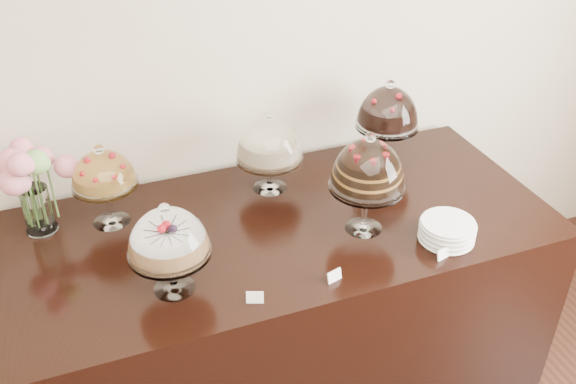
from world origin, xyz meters
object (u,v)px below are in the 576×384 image
object	(u,v)px
cake_stand_sugar_sponge	(168,238)
flower_vase	(31,178)
display_counter	(284,304)
cake_stand_choco_layer	(368,168)
cake_stand_cheesecake	(269,143)
cake_stand_fruit_tart	(103,173)
plate_stack	(447,231)
cake_stand_dark_choco	(388,111)

from	to	relation	value
cake_stand_sugar_sponge	flower_vase	size ratio (longest dim) A/B	0.92
flower_vase	cake_stand_sugar_sponge	bearing A→B (deg)	-52.08
display_counter	cake_stand_choco_layer	bearing A→B (deg)	-26.94
cake_stand_cheesecake	cake_stand_fruit_tart	size ratio (longest dim) A/B	1.04
cake_stand_choco_layer	cake_stand_fruit_tart	distance (m)	1.03
cake_stand_cheesecake	flower_vase	distance (m)	0.95
cake_stand_cheesecake	flower_vase	world-z (taller)	flower_vase
plate_stack	cake_stand_fruit_tart	bearing A→B (deg)	154.04
cake_stand_cheesecake	plate_stack	world-z (taller)	cake_stand_cheesecake
display_counter	flower_vase	bearing A→B (deg)	161.85
cake_stand_dark_choco	cake_stand_cheesecake	bearing A→B (deg)	-178.86
cake_stand_choco_layer	plate_stack	world-z (taller)	cake_stand_choco_layer
cake_stand_cheesecake	cake_stand_dark_choco	world-z (taller)	cake_stand_dark_choco
cake_stand_sugar_sponge	plate_stack	distance (m)	1.08
display_counter	flower_vase	distance (m)	1.19
cake_stand_sugar_sponge	cake_stand_cheesecake	xyz separation A→B (m)	(0.54, 0.51, -0.00)
cake_stand_fruit_tart	flower_vase	xyz separation A→B (m)	(-0.26, 0.04, 0.01)
cake_stand_sugar_sponge	cake_stand_dark_choco	size ratio (longest dim) A/B	0.87
cake_stand_sugar_sponge	cake_stand_fruit_tart	bearing A→B (deg)	107.17
cake_stand_sugar_sponge	flower_vase	bearing A→B (deg)	127.92
display_counter	cake_stand_cheesecake	world-z (taller)	cake_stand_cheesecake
display_counter	flower_vase	size ratio (longest dim) A/B	5.57
cake_stand_fruit_tart	flower_vase	world-z (taller)	flower_vase
cake_stand_choco_layer	cake_stand_cheesecake	world-z (taller)	cake_stand_choco_layer
cake_stand_cheesecake	cake_stand_fruit_tart	bearing A→B (deg)	-178.90
cake_stand_sugar_sponge	cake_stand_choco_layer	world-z (taller)	cake_stand_choco_layer
cake_stand_dark_choco	flower_vase	world-z (taller)	cake_stand_dark_choco
cake_stand_cheesecake	flower_vase	xyz separation A→B (m)	(-0.95, 0.03, 0.02)
display_counter	cake_stand_sugar_sponge	world-z (taller)	cake_stand_sugar_sponge
flower_vase	cake_stand_choco_layer	bearing A→B (deg)	-20.35
cake_stand_fruit_tart	cake_stand_dark_choco	bearing A→B (deg)	1.12
display_counter	flower_vase	world-z (taller)	flower_vase
cake_stand_fruit_tart	plate_stack	size ratio (longest dim) A/B	1.68
display_counter	plate_stack	size ratio (longest dim) A/B	10.34
display_counter	cake_stand_dark_choco	bearing A→B (deg)	25.11
plate_stack	cake_stand_cheesecake	bearing A→B (deg)	130.84
cake_stand_choco_layer	plate_stack	xyz separation A→B (m)	(0.27, -0.18, -0.24)
cake_stand_sugar_sponge	cake_stand_cheesecake	world-z (taller)	cake_stand_cheesecake
cake_stand_dark_choco	cake_stand_fruit_tart	xyz separation A→B (m)	(-1.26, -0.02, -0.04)
cake_stand_choco_layer	cake_stand_fruit_tart	size ratio (longest dim) A/B	1.21
display_counter	cake_stand_dark_choco	distance (m)	0.98
display_counter	cake_stand_dark_choco	world-z (taller)	cake_stand_dark_choco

